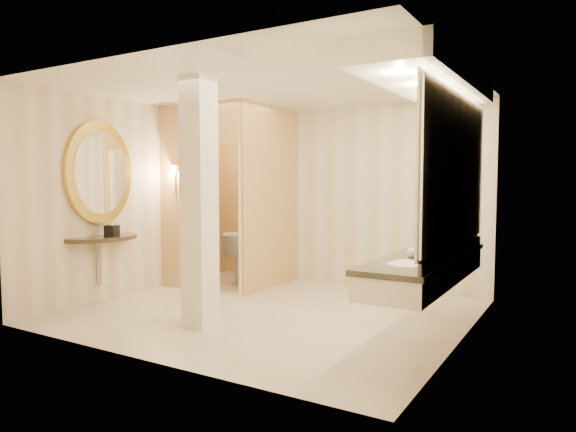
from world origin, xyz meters
name	(u,v)px	position (x,y,z in m)	size (l,w,h in m)	color
floor	(271,312)	(0.00, 0.00, 0.00)	(4.50, 4.50, 0.00)	silver
ceiling	(270,87)	(0.00, 0.00, 2.70)	(4.50, 4.50, 0.00)	white
wall_back	(340,197)	(0.00, 2.00, 1.35)	(4.50, 0.02, 2.70)	silver
wall_front	(146,209)	(0.00, -2.00, 1.35)	(4.50, 0.02, 2.70)	silver
wall_left	(138,198)	(-2.25, 0.00, 1.35)	(0.02, 4.00, 2.70)	silver
wall_right	(464,206)	(2.25, 0.00, 1.35)	(0.02, 4.00, 2.70)	silver
toilet_closet	(242,195)	(-1.13, 0.97, 1.39)	(1.50, 1.55, 2.70)	#E9C27A
wall_sconce	(175,171)	(-1.93, 0.43, 1.73)	(0.14, 0.14, 0.42)	gold
vanity	(431,178)	(1.98, -0.21, 1.63)	(0.75, 2.57, 2.09)	white
console_shelf	(100,200)	(-2.21, -0.69, 1.35)	(1.04, 1.04, 1.97)	black
pillar	(199,203)	(-0.34, -0.90, 1.35)	(0.30, 0.30, 2.70)	white
tissue_box	(112,231)	(-2.02, -0.67, 0.95)	(0.15, 0.15, 0.15)	black
toilet	(249,256)	(-1.31, 1.40, 0.40)	(0.45, 0.79, 0.81)	white
soap_bottle_a	(434,244)	(1.94, 0.10, 0.95)	(0.06, 0.06, 0.14)	beige
soap_bottle_b	(412,250)	(1.88, -0.45, 0.94)	(0.10, 0.10, 0.13)	silver
soap_bottle_c	(431,242)	(1.92, 0.08, 0.97)	(0.07, 0.07, 0.19)	#C6B28C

